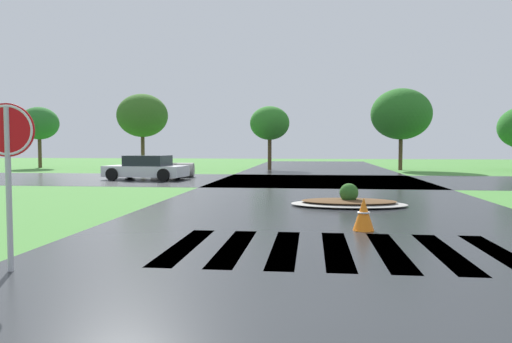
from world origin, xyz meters
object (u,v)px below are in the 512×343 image
at_px(stop_sign, 8,147).
at_px(median_island, 349,202).
at_px(car_silver_hatch, 146,168).
at_px(traffic_cone, 364,214).
at_px(drainage_pipe_stack, 173,170).

xyz_separation_m(stop_sign, median_island, (5.40, 8.14, -1.65)).
bearing_deg(median_island, car_silver_hatch, 134.21).
height_order(car_silver_hatch, traffic_cone, car_silver_hatch).
bearing_deg(stop_sign, traffic_cone, 24.77).
bearing_deg(stop_sign, median_island, 44.87).
relative_size(median_island, drainage_pipe_stack, 1.40).
height_order(drainage_pipe_stack, traffic_cone, drainage_pipe_stack).
relative_size(car_silver_hatch, traffic_cone, 6.21).
xyz_separation_m(median_island, traffic_cone, (-0.01, -4.17, 0.21)).
distance_m(car_silver_hatch, drainage_pipe_stack, 2.23).
xyz_separation_m(drainage_pipe_stack, traffic_cone, (8.94, -16.28, -0.06)).
bearing_deg(drainage_pipe_stack, car_silver_hatch, -111.53).
relative_size(stop_sign, drainage_pipe_stack, 0.98).
bearing_deg(stop_sign, drainage_pipe_stack, 88.36).
bearing_deg(traffic_cone, car_silver_hatch, 124.48).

